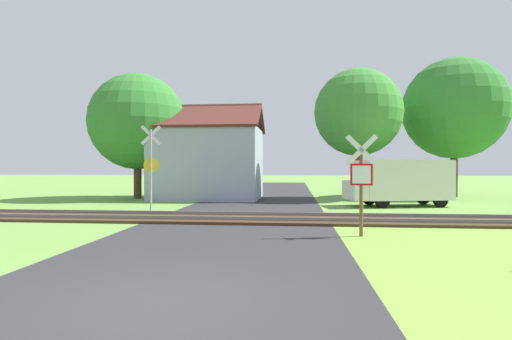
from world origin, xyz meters
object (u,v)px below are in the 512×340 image
Objects in this scene: mail_truck at (400,181)px; stop_sign_near at (361,178)px; crossing_sign_far at (151,162)px; tree_far at (454,109)px; house at (209,161)px; tree_right at (358,112)px; tree_left at (137,122)px.

stop_sign_near is at bearing 147.48° from mail_truck.
crossing_sign_far reaches higher than mail_truck.
house is at bearing -170.14° from tree_far.
house is (1.12, 6.73, 0.12)m from crossing_sign_far.
tree_right is 1.49× the size of mail_truck.
tree_left reaches higher than stop_sign_near.
mail_truck is (10.27, -3.74, -0.99)m from house.
house reaches higher than mail_truck.
house is 4.93m from tree_left.
house is 0.86× the size of tree_left.
tree_right is at bearing 21.13° from crossing_sign_far.
crossing_sign_far is (-8.10, 5.74, 0.50)m from stop_sign_near.
tree_far is (8.25, 15.11, 3.98)m from stop_sign_near.
tree_left is 19.78m from tree_far.
tree_right is 5.82m from mail_truck.
house is 0.74× the size of tree_far.
tree_far is at bearing 15.64° from crossing_sign_far.
stop_sign_near is 0.38× the size of tree_left.
house is 10.98m from mail_truck.
tree_far is 9.17m from mail_truck.
house is at bearing 4.85° from tree_left.
stop_sign_near is 0.44× the size of house.
house is at bearing -55.71° from stop_sign_near.
tree_left is at bearing 102.32° from crossing_sign_far.
stop_sign_near is 0.76× the size of crossing_sign_far.
tree_far reaches higher than stop_sign_near.
tree_far reaches higher than tree_right.
tree_left is (-4.30, -0.36, 2.40)m from house.
house is 0.84× the size of tree_right.
crossing_sign_far is 7.54m from tree_left.
stop_sign_near is 0.32× the size of tree_far.
mail_truck is at bearing -13.03° from tree_left.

